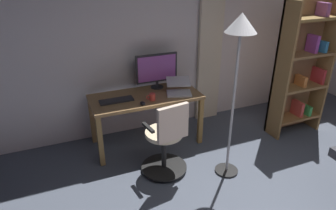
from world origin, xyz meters
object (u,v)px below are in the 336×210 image
Objects in this scene: bookshelf at (301,69)px; mug_coffee at (152,97)px; computer_keyboard at (117,100)px; computer_monitor at (157,69)px; desk at (146,102)px; cell_phone_by_monitor at (180,84)px; computer_mouse at (143,103)px; office_chair at (166,141)px; laptop at (179,89)px; floor_lamp at (239,44)px.

mug_coffee is at bearing -7.94° from bookshelf.
computer_keyboard is 3.54× the size of mug_coffee.
bookshelf is (-1.91, 0.69, -0.04)m from computer_monitor.
computer_monitor is 0.74m from computer_keyboard.
desk is 2.44× the size of computer_monitor.
computer_monitor is 0.31× the size of bookshelf.
cell_phone_by_monitor is (-0.35, 0.02, -0.27)m from computer_monitor.
mug_coffee is at bearing 62.26° from cell_phone_by_monitor.
computer_mouse is at bearing 61.04° from cell_phone_by_monitor.
computer_mouse is at bearing 95.20° from office_chair.
computer_monitor is 4.91× the size of mug_coffee.
laptop is 0.32m from cell_phone_by_monitor.
computer_mouse is (-0.28, 0.22, 0.01)m from computer_keyboard.
office_chair reaches higher than desk.
floor_lamp is at bearing 109.80° from computer_monitor.
desk is 12.01× the size of mug_coffee.
computer_keyboard is at bearing 42.10° from cell_phone_by_monitor.
computer_monitor is 2.03m from bookshelf.
computer_mouse is (0.37, 0.47, -0.25)m from computer_monitor.
bookshelf is (-2.16, -0.27, 0.51)m from office_chair.
laptop is 1.76m from bookshelf.
bookshelf reaches higher than computer_mouse.
bookshelf reaches higher than floor_lamp.
desk is 0.48m from laptop.
computer_monitor is (-0.25, -0.22, 0.36)m from desk.
floor_lamp reaches higher than cell_phone_by_monitor.
computer_monitor is 0.42m from laptop.
mug_coffee is (-0.03, 0.17, 0.14)m from desk.
cell_phone_by_monitor is at bearing -161.76° from desk.
cell_phone_by_monitor is at bearing -146.74° from mug_coffee.
computer_keyboard is 0.85m from laptop.
computer_mouse is 0.83× the size of mug_coffee.
bookshelf is at bearing -174.40° from laptop.
laptop reaches higher than mug_coffee.
floor_lamp is at bearing -29.66° from office_chair.
computer_monitor is at bearing -19.71° from bookshelf.
cell_phone_by_monitor is at bearing -100.09° from laptop.
office_chair is at bearing 75.54° from computer_monitor.
computer_mouse is at bearing 35.32° from laptop.
floor_lamp is (-0.65, 0.83, 0.81)m from mug_coffee.
laptop reaches higher than computer_keyboard.
laptop is at bearing 47.21° from office_chair.
mug_coffee is at bearing -152.74° from computer_mouse.
desk is at bearing 81.45° from office_chair.
floor_lamp reaches higher than laptop.
desk is 0.22m from mug_coffee.
computer_monitor is 4.13× the size of cell_phone_by_monitor.
laptop is (-0.45, 0.08, 0.15)m from desk.
computer_monitor is at bearing -158.80° from computer_keyboard.
cell_phone_by_monitor is (-0.60, -0.94, 0.28)m from office_chair.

